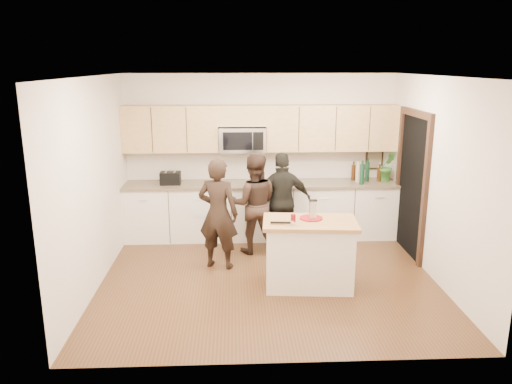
{
  "coord_description": "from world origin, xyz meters",
  "views": [
    {
      "loc": [
        -0.45,
        -6.31,
        2.86
      ],
      "look_at": [
        -0.15,
        0.35,
        1.13
      ],
      "focal_mm": 35.0,
      "sensor_mm": 36.0,
      "label": 1
    }
  ],
  "objects_px": {
    "woman_center": "(254,204)",
    "woman_right": "(283,202)",
    "toaster": "(171,178)",
    "woman_left": "(218,214)",
    "island": "(309,253)"
  },
  "relations": [
    {
      "from": "woman_center",
      "to": "woman_right",
      "type": "relative_size",
      "value": 1.0
    },
    {
      "from": "woman_right",
      "to": "woman_center",
      "type": "bearing_deg",
      "value": 7.34
    },
    {
      "from": "toaster",
      "to": "woman_center",
      "type": "distance_m",
      "value": 1.51
    },
    {
      "from": "island",
      "to": "woman_left",
      "type": "height_order",
      "value": "woman_left"
    },
    {
      "from": "island",
      "to": "toaster",
      "type": "height_order",
      "value": "toaster"
    },
    {
      "from": "toaster",
      "to": "woman_right",
      "type": "xyz_separation_m",
      "value": [
        1.78,
        -0.55,
        -0.27
      ]
    },
    {
      "from": "island",
      "to": "woman_left",
      "type": "relative_size",
      "value": 0.78
    },
    {
      "from": "island",
      "to": "toaster",
      "type": "bearing_deg",
      "value": 140.91
    },
    {
      "from": "woman_right",
      "to": "woman_left",
      "type": "bearing_deg",
      "value": 29.42
    },
    {
      "from": "island",
      "to": "woman_right",
      "type": "height_order",
      "value": "woman_right"
    },
    {
      "from": "woman_left",
      "to": "woman_right",
      "type": "relative_size",
      "value": 1.03
    },
    {
      "from": "toaster",
      "to": "woman_right",
      "type": "relative_size",
      "value": 0.21
    },
    {
      "from": "woman_center",
      "to": "toaster",
      "type": "bearing_deg",
      "value": -25.22
    },
    {
      "from": "island",
      "to": "woman_center",
      "type": "relative_size",
      "value": 0.81
    },
    {
      "from": "woman_left",
      "to": "toaster",
      "type": "bearing_deg",
      "value": -38.79
    }
  ]
}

